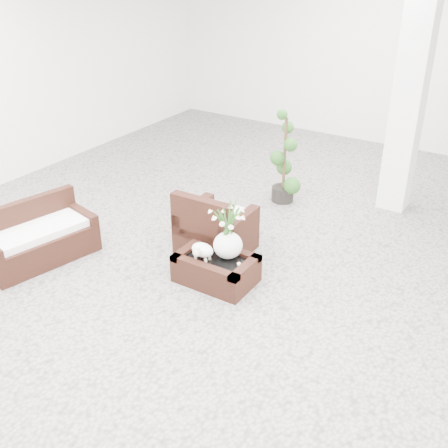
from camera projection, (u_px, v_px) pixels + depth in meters
The scene contains 9 objects.
ground at pixel (228, 265), 6.84m from camera, with size 11.00×11.00×0.00m, color gray.
column at pixel (410, 91), 7.55m from camera, with size 0.40×0.40×3.50m, color white.
coffee_table at pixel (216, 270), 6.45m from camera, with size 0.90×0.60×0.31m, color #34180F.
sheep_figurine at pixel (202, 251), 6.31m from camera, with size 0.28×0.23×0.21m, color white.
planter_narcissus at pixel (228, 227), 6.22m from camera, with size 0.44×0.44×0.80m, color white, non-canonical shape.
tealight at pixel (239, 264), 6.25m from camera, with size 0.04×0.04×0.03m, color white.
armchair at pixel (216, 221), 6.94m from camera, with size 0.83×0.79×0.88m, color #34180F.
loveseat at pixel (38, 234), 6.80m from camera, with size 1.37×0.66×0.73m, color #34180F.
topiary at pixel (285, 158), 8.20m from camera, with size 0.38×0.38×1.41m, color #1F4917, non-canonical shape.
Camera 1 is at (3.08, -4.95, 3.62)m, focal length 44.05 mm.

